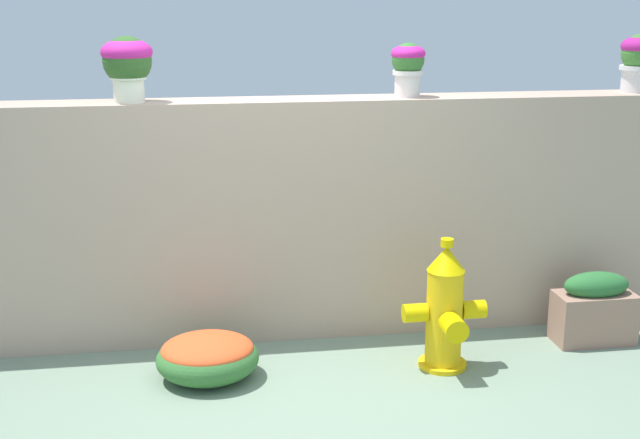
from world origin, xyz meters
TOP-DOWN VIEW (x-y plane):
  - ground_plane at (0.00, 0.00)m, footprint 24.00×24.00m
  - stone_wall at (0.00, 1.10)m, footprint 6.00×0.37m
  - potted_plant_1 at (-0.90, 1.07)m, footprint 0.32×0.32m
  - potted_plant_2 at (0.92, 1.09)m, footprint 0.23×0.23m
  - potted_plant_3 at (2.59, 1.11)m, footprint 0.28×0.28m
  - fire_hydrant at (1.01, 0.35)m, footprint 0.53×0.43m
  - flower_bush_left at (-0.47, 0.42)m, footprint 0.63×0.57m
  - planter_box at (2.13, 0.59)m, footprint 0.53×0.26m

SIDE VIEW (x-z plane):
  - ground_plane at x=0.00m, z-range 0.00..0.00m
  - flower_bush_left at x=-0.47m, z-range 0.01..0.29m
  - planter_box at x=2.13m, z-range -0.01..0.49m
  - fire_hydrant at x=1.01m, z-range -0.04..0.80m
  - stone_wall at x=0.00m, z-range 0.00..1.63m
  - potted_plant_2 at x=0.92m, z-range 1.67..2.03m
  - potted_plant_3 at x=2.59m, z-range 1.66..2.07m
  - potted_plant_1 at x=-0.90m, z-range 1.68..2.09m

